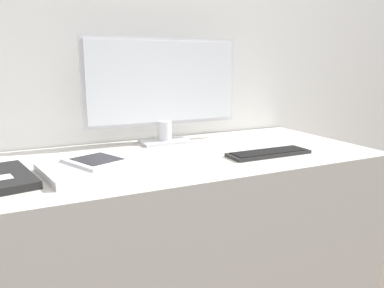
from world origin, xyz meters
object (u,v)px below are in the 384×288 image
Objects in this scene: laptop at (102,167)px; monitor at (164,87)px; ereader at (97,160)px; keyboard at (269,153)px.

monitor is at bearing 42.89° from laptop.
keyboard is at bearing -7.35° from ereader.
laptop reaches higher than keyboard.
monitor reaches higher than keyboard.
laptop is 0.03m from ereader.
monitor is at bearing 40.16° from ereader.
ereader is at bearing -139.84° from monitor.
ereader is (-0.01, 0.02, 0.02)m from laptop.
laptop is (-0.57, 0.06, 0.00)m from keyboard.
ereader reaches higher than laptop.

